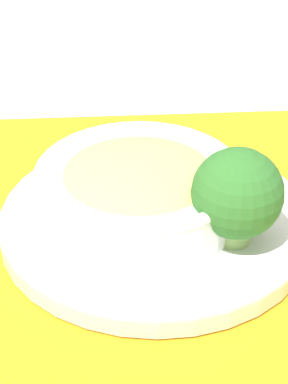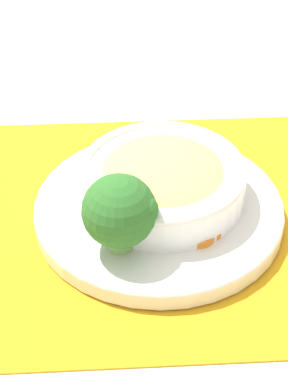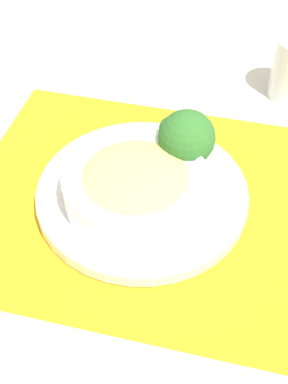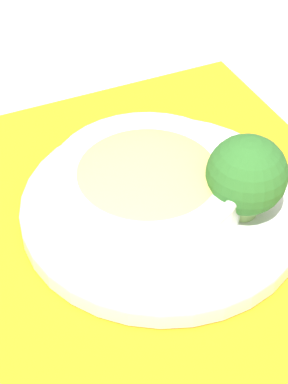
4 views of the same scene
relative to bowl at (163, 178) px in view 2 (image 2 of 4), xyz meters
name	(u,v)px [view 2 (image 2 of 4)]	position (x,y,z in m)	size (l,w,h in m)	color
ground_plane	(158,218)	(0.01, 0.01, -0.05)	(4.00, 4.00, 0.00)	beige
placemat	(158,217)	(0.01, 0.01, -0.04)	(0.52, 0.46, 0.00)	orange
plate	(159,208)	(0.01, 0.01, -0.03)	(0.28, 0.28, 0.02)	white
bowl	(163,178)	(0.00, 0.00, 0.00)	(0.19, 0.19, 0.05)	white
broccoli_floret	(120,211)	(0.06, 0.07, 0.02)	(0.08, 0.08, 0.09)	#84AD5B
carrot_slice_near	(197,234)	(-0.02, 0.07, -0.02)	(0.04, 0.04, 0.01)	orange
carrot_slice_middle	(206,227)	(-0.03, 0.06, -0.02)	(0.04, 0.04, 0.01)	orange
carrot_slice_far	(213,220)	(-0.04, 0.05, -0.02)	(0.04, 0.04, 0.01)	orange
carrot_slice_extra	(217,212)	(-0.05, 0.04, -0.02)	(0.04, 0.04, 0.01)	orange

